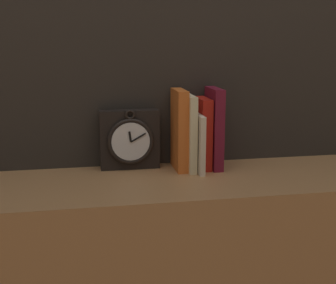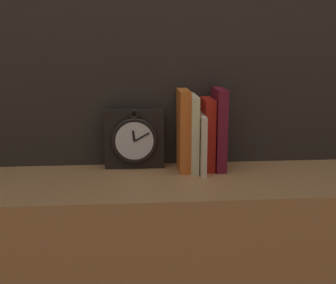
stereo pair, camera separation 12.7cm
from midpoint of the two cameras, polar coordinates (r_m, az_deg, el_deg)
name	(u,v)px [view 2 (the right image)]	position (r m, az deg, el deg)	size (l,w,h in m)	color
clock	(134,139)	(1.40, -1.55, 0.36)	(0.18, 0.06, 0.18)	black
book_slot0_orange	(183,130)	(1.38, 4.53, 1.43)	(0.03, 0.12, 0.24)	orange
book_slot1_cream	(193,133)	(1.38, 5.67, 1.09)	(0.02, 0.13, 0.22)	beige
book_slot2_cream	(200,142)	(1.38, 6.62, -0.07)	(0.01, 0.15, 0.17)	beige
book_slot3_red	(207,134)	(1.40, 7.43, 0.95)	(0.03, 0.11, 0.21)	#AF1C13
book_slot4_maroon	(219,129)	(1.40, 8.82, 1.53)	(0.03, 0.12, 0.24)	maroon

